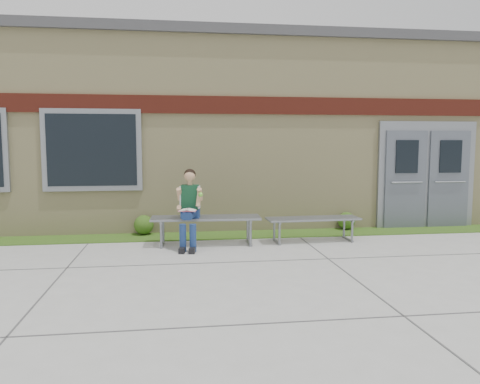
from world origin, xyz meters
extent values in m
plane|color=#9E9E99|center=(0.00, 0.00, 0.00)|extent=(80.00, 80.00, 0.00)
cube|color=#294913|center=(0.00, 2.60, 0.01)|extent=(16.00, 0.80, 0.02)
cube|color=beige|center=(0.00, 6.00, 2.00)|extent=(16.00, 6.00, 4.00)
cube|color=#3F3F42|center=(0.00, 6.00, 4.10)|extent=(16.20, 6.20, 0.20)
cube|color=maroon|center=(0.00, 2.97, 2.60)|extent=(16.00, 0.06, 0.35)
cube|color=gray|center=(-3.00, 2.96, 1.70)|extent=(1.90, 0.08, 1.60)
cube|color=black|center=(-3.00, 2.92, 1.70)|extent=(1.70, 0.04, 1.40)
cube|color=gray|center=(4.00, 2.96, 1.15)|extent=(2.20, 0.08, 2.30)
cube|color=#535863|center=(3.50, 2.91, 1.05)|extent=(0.92, 0.06, 2.10)
cube|color=#535863|center=(4.50, 2.91, 1.05)|extent=(0.92, 0.06, 2.10)
cube|color=gray|center=(-0.86, 1.83, 0.49)|extent=(1.99, 0.63, 0.04)
cube|color=gray|center=(-1.64, 1.83, 0.22)|extent=(0.07, 0.55, 0.45)
cube|color=gray|center=(-0.07, 1.83, 0.22)|extent=(0.07, 0.55, 0.45)
cube|color=gray|center=(1.14, 1.83, 0.43)|extent=(1.76, 0.55, 0.03)
cube|color=gray|center=(0.45, 1.83, 0.20)|extent=(0.06, 0.48, 0.40)
cube|color=gray|center=(1.84, 1.83, 0.20)|extent=(0.06, 0.48, 0.40)
cube|color=navy|center=(-1.14, 1.78, 0.59)|extent=(0.36, 0.28, 0.15)
cube|color=#103E26|center=(-1.14, 1.76, 0.88)|extent=(0.33, 0.24, 0.44)
sphere|color=tan|center=(-1.14, 1.75, 1.26)|extent=(0.23, 0.23, 0.20)
sphere|color=black|center=(-1.14, 1.77, 1.28)|extent=(0.24, 0.24, 0.21)
cylinder|color=navy|center=(-1.26, 1.55, 0.61)|extent=(0.21, 0.42, 0.14)
cylinder|color=navy|center=(-1.10, 1.52, 0.61)|extent=(0.21, 0.42, 0.14)
cylinder|color=navy|center=(-1.28, 1.32, 0.24)|extent=(0.11, 0.11, 0.48)
cylinder|color=navy|center=(-1.11, 1.29, 0.24)|extent=(0.11, 0.11, 0.48)
cube|color=black|center=(-1.29, 1.25, 0.05)|extent=(0.14, 0.26, 0.10)
cube|color=black|center=(-1.13, 1.23, 0.05)|extent=(0.14, 0.26, 0.10)
cylinder|color=tan|center=(-1.33, 1.73, 0.94)|extent=(0.12, 0.22, 0.25)
cylinder|color=tan|center=(-0.97, 1.67, 0.94)|extent=(0.12, 0.22, 0.25)
cube|color=white|center=(-1.20, 1.42, 0.70)|extent=(0.33, 0.26, 0.01)
cube|color=#BC465E|center=(-1.20, 1.42, 0.69)|extent=(0.33, 0.26, 0.01)
sphere|color=#6BCB36|center=(-0.97, 1.54, 0.95)|extent=(0.08, 0.08, 0.08)
sphere|color=#294913|center=(-2.03, 2.85, 0.21)|extent=(0.39, 0.39, 0.39)
sphere|color=#294913|center=(2.18, 2.85, 0.20)|extent=(0.36, 0.36, 0.36)
camera|label=1|loc=(-1.38, -6.52, 1.83)|focal=35.00mm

